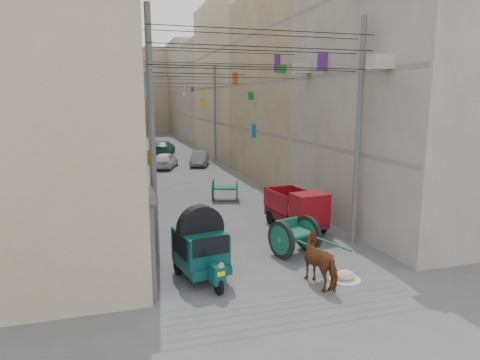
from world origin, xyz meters
name	(u,v)px	position (x,y,z in m)	size (l,w,h in m)	color
ground	(354,345)	(0.00, 0.00, 0.00)	(140.00, 140.00, 0.00)	#4D4D4F
building_row_left	(72,85)	(-8.00, 34.13, 6.46)	(8.00, 62.00, 14.00)	#B9A78C
building_row_right	(244,86)	(8.00, 34.13, 6.46)	(8.00, 62.00, 14.00)	#AAA49F
end_cap_building	(140,91)	(0.00, 66.00, 6.50)	(22.00, 10.00, 13.00)	tan
shutters_left	(137,191)	(-3.92, 10.38, 1.49)	(0.18, 14.40, 2.88)	#505055
signboards	(185,126)	(-0.01, 21.66, 3.43)	(8.22, 40.52, 5.67)	#C6D217
ac_units	(340,39)	(3.65, 7.67, 7.43)	(0.70, 6.55, 3.35)	#B2AE9F
utility_poles	(198,121)	(0.00, 17.00, 4.00)	(7.40, 22.20, 8.00)	#5B5B5E
overhead_cables	(207,68)	(0.00, 14.40, 6.77)	(7.40, 22.52, 1.12)	black
auto_rickshaw	(201,246)	(-2.45, 4.42, 0.99)	(1.67, 2.48, 1.69)	black
tonga_cart	(295,236)	(0.98, 5.40, 0.66)	(1.82, 3.00, 1.27)	black
mini_truck	(300,212)	(2.24, 7.78, 0.81)	(1.69, 3.15, 1.69)	black
second_cart	(225,189)	(0.73, 13.83, 0.62)	(1.61, 1.51, 1.17)	#135543
feed_sack	(345,275)	(1.57, 3.09, 0.14)	(0.57, 0.45, 0.28)	beige
horse	(323,261)	(0.78, 3.00, 0.71)	(0.77, 1.68, 1.42)	brown
distant_car_white	(165,160)	(-0.96, 25.45, 0.62)	(1.46, 3.62, 1.23)	silver
distant_car_grey	(200,159)	(1.81, 25.94, 0.57)	(1.20, 3.44, 1.13)	slate
distant_car_green	(163,148)	(-0.17, 33.69, 0.67)	(1.88, 4.62, 1.34)	#21614E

